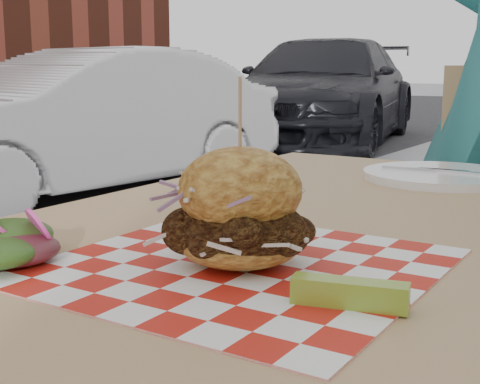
{
  "coord_description": "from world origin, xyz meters",
  "views": [
    {
      "loc": [
        0.07,
        -0.54,
        0.94
      ],
      "look_at": [
        -0.27,
        -0.01,
        0.82
      ],
      "focal_mm": 50.0,
      "sensor_mm": 36.0,
      "label": 1
    }
  ],
  "objects": [
    {
      "name": "place_setting",
      "position": [
        -0.26,
        0.63,
        0.76
      ],
      "size": [
        0.27,
        0.27,
        0.02
      ],
      "color": "white",
      "rests_on": "patio_table"
    },
    {
      "name": "car_white",
      "position": [
        -3.6,
        3.0,
        0.55
      ],
      "size": [
        1.65,
        3.45,
        1.09
      ],
      "primitive_type": "imported",
      "rotation": [
        0.0,
        0.0,
        -0.16
      ],
      "color": "silver",
      "rests_on": "ground"
    },
    {
      "name": "pickle_spear",
      "position": [
        -0.14,
        -0.06,
        0.76
      ],
      "size": [
        0.1,
        0.04,
        0.02
      ],
      "primitive_type": "cube",
      "rotation": [
        0.0,
        0.0,
        0.25
      ],
      "color": "olive",
      "rests_on": "paper_liner"
    },
    {
      "name": "car_dark",
      "position": [
        -3.6,
        7.16,
        0.66
      ],
      "size": [
        2.77,
        4.83,
        1.32
      ],
      "primitive_type": "imported",
      "rotation": [
        0.0,
        0.0,
        0.21
      ],
      "color": "black",
      "rests_on": "ground"
    },
    {
      "name": "paper_liner",
      "position": [
        -0.27,
        -0.01,
        0.75
      ],
      "size": [
        0.36,
        0.36,
        0.0
      ],
      "primitive_type": "cube",
      "color": "red",
      "rests_on": "patio_table"
    },
    {
      "name": "patio_table",
      "position": [
        -0.26,
        0.22,
        0.67
      ],
      "size": [
        0.8,
        1.2,
        0.75
      ],
      "color": "tan",
      "rests_on": "ground"
    },
    {
      "name": "sandwich",
      "position": [
        -0.27,
        -0.01,
        0.8
      ],
      "size": [
        0.16,
        0.16,
        0.18
      ],
      "color": "gold",
      "rests_on": "paper_liner"
    },
    {
      "name": "side_salad",
      "position": [
        -0.47,
        -0.12,
        0.76
      ],
      "size": [
        0.14,
        0.14,
        0.05
      ],
      "color": "#3F1419",
      "rests_on": "patio_table"
    }
  ]
}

